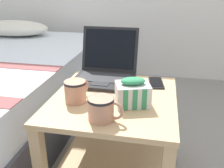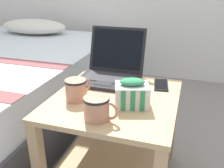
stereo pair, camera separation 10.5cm
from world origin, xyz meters
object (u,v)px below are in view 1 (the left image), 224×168
Objects in this scene: cell_phone at (156,83)px; laptop at (106,70)px; mug_front_left at (102,108)px; mug_front_right at (76,90)px; snack_bag at (133,93)px.

laptop is at bearing 176.24° from cell_phone.
laptop reaches higher than mug_front_left.
cell_phone is at bearing -3.76° from laptop.
mug_front_left is (0.08, -0.42, -0.00)m from laptop.
mug_front_right is (-0.06, -0.29, 0.00)m from laptop.
mug_front_left is at bearing -114.69° from cell_phone.
mug_front_left is at bearing -41.65° from mug_front_right.
mug_front_right reaches higher than mug_front_left.
laptop is 1.96× the size of snack_bag.
mug_front_right is 0.80× the size of snack_bag.
laptop is 2.44× the size of mug_front_right.
snack_bag is (0.18, -0.27, 0.00)m from laptop.
snack_bag is (0.10, 0.15, 0.00)m from mug_front_left.
mug_front_left is 0.84× the size of snack_bag.
cell_phone is (0.27, -0.02, -0.05)m from laptop.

